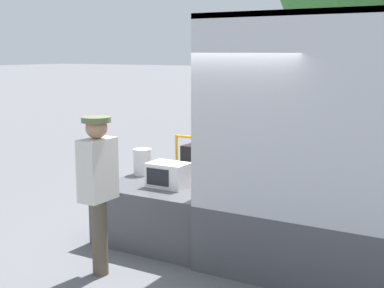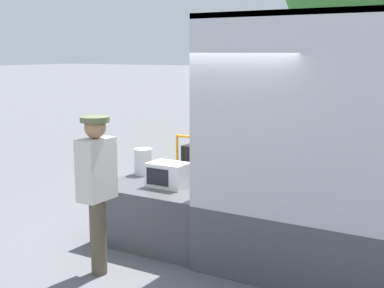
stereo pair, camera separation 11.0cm
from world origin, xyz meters
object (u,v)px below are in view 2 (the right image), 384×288
at_px(worker_person, 97,178).
at_px(microwave, 169,175).
at_px(portable_generator, 203,159).
at_px(orange_bucket, 143,162).

bearing_deg(worker_person, microwave, 83.72).
xyz_separation_m(portable_generator, worker_person, (-0.15, -2.10, 0.13)).
bearing_deg(microwave, orange_bucket, 150.00).
height_order(portable_generator, orange_bucket, portable_generator).
bearing_deg(orange_bucket, portable_generator, 32.57).
relative_size(portable_generator, orange_bucket, 1.58).
bearing_deg(orange_bucket, microwave, -30.00).
height_order(portable_generator, worker_person, worker_person).
relative_size(orange_bucket, worker_person, 0.21).
xyz_separation_m(microwave, orange_bucket, (-0.71, 0.41, 0.03)).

